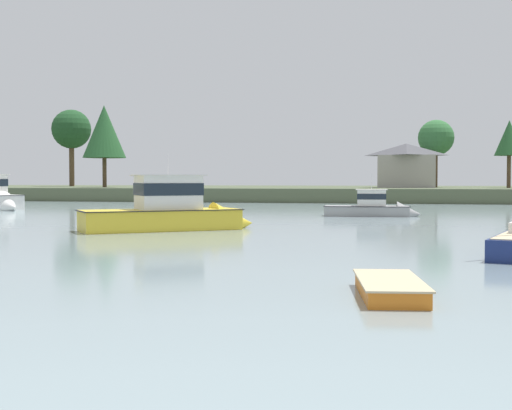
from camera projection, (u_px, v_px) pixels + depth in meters
The scene contains 9 objects.
far_shore_bank at pixel (307, 192), 109.97m from camera, with size 229.01×46.32×1.82m, color #4C563D.
dinghy_orange at pixel (390, 290), 17.55m from camera, with size 2.11×4.10×0.61m.
cruiser_yellow at pixel (177, 217), 40.80m from camera, with size 10.22×8.50×5.58m.
cruiser_grey at pixel (377, 210), 55.91m from camera, with size 7.84×2.73×4.23m.
shore_tree_right at pixel (104, 132), 103.52m from camera, with size 6.44×6.44×12.29m.
shore_tree_center_left at pixel (509, 138), 94.85m from camera, with size 3.97×3.97×9.32m.
shore_tree_inland_c at pixel (436, 138), 103.24m from camera, with size 5.33×5.33×10.09m.
shore_tree_far_right at pixel (71, 130), 119.05m from camera, with size 6.71×6.71×13.21m.
cottage_eastern at pixel (406, 165), 98.68m from camera, with size 8.49×8.04×6.30m.
Camera 1 is at (14.62, -7.36, 2.97)m, focal length 48.47 mm.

